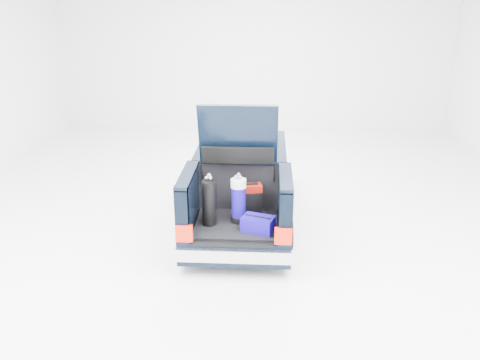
# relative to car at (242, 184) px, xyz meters

# --- Properties ---
(ground) EXTENTS (14.00, 14.00, 0.00)m
(ground) POSITION_rel_car_xyz_m (0.00, -0.11, -0.67)
(ground) COLOR white
(ground) RESTS_ON ground
(car) EXTENTS (1.87, 4.65, 2.47)m
(car) POSITION_rel_car_xyz_m (0.00, 0.00, 0.00)
(car) COLOR black
(car) RESTS_ON ground
(red_suitcase) EXTENTS (0.37, 0.28, 0.56)m
(red_suitcase) POSITION_rel_car_xyz_m (0.23, -1.24, 0.19)
(red_suitcase) COLOR #7D0D04
(red_suitcase) RESTS_ON car
(black_golf_bag) EXTENTS (0.33, 0.35, 0.85)m
(black_golf_bag) POSITION_rel_car_xyz_m (-0.42, -1.68, 0.31)
(black_golf_bag) COLOR black
(black_golf_bag) RESTS_ON car
(blue_golf_bag) EXTENTS (0.28, 0.28, 0.83)m
(blue_golf_bag) POSITION_rel_car_xyz_m (0.03, -1.54, 0.30)
(blue_golf_bag) COLOR black
(blue_golf_bag) RESTS_ON car
(blue_duffel) EXTENTS (0.56, 0.45, 0.26)m
(blue_duffel) POSITION_rel_car_xyz_m (0.36, -1.86, 0.04)
(blue_duffel) COLOR #130581
(blue_duffel) RESTS_ON car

